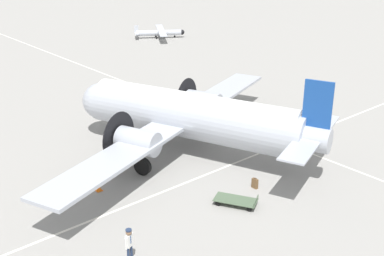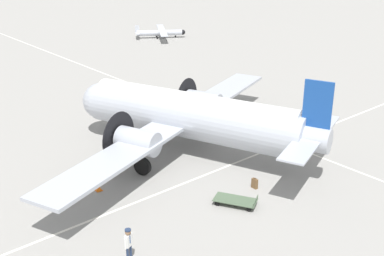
# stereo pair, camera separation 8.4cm
# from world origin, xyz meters

# --- Properties ---
(ground_plane) EXTENTS (300.00, 300.00, 0.00)m
(ground_plane) POSITION_xyz_m (0.00, 0.00, 0.00)
(ground_plane) COLOR gray
(apron_line_eastwest) EXTENTS (120.00, 0.16, 0.01)m
(apron_line_eastwest) POSITION_xyz_m (0.00, -5.95, 0.00)
(apron_line_eastwest) COLOR silver
(apron_line_eastwest) RESTS_ON ground_plane
(apron_line_northsouth) EXTENTS (0.16, 120.00, 0.01)m
(apron_line_northsouth) POSITION_xyz_m (-3.01, 0.00, 0.00)
(apron_line_northsouth) COLOR silver
(apron_line_northsouth) RESTS_ON ground_plane
(airliner_main) EXTENTS (17.66, 24.10, 6.06)m
(airliner_main) POSITION_xyz_m (0.43, 0.17, 2.61)
(airliner_main) COLOR #ADB2BC
(airliner_main) RESTS_ON ground_plane
(crew_foreground) EXTENTS (0.35, 0.53, 1.64)m
(crew_foreground) POSITION_xyz_m (-7.06, 9.62, 1.03)
(crew_foreground) COLOR navy
(crew_foreground) RESTS_ON ground_plane
(suitcase_near_door) EXTENTS (0.38, 0.18, 0.62)m
(suitcase_near_door) POSITION_xyz_m (-6.07, 0.44, 0.29)
(suitcase_near_door) COLOR brown
(suitcase_near_door) RESTS_ON ground_plane
(baggage_cart) EXTENTS (2.50, 2.04, 0.56)m
(baggage_cart) POSITION_xyz_m (-6.69, 2.61, 0.28)
(baggage_cart) COLOR #4C6047
(baggage_cart) RESTS_ON ground_plane
(light_aircraft_distant) EXTENTS (8.71, 7.05, 1.89)m
(light_aircraft_distant) POSITION_xyz_m (33.25, -22.34, 0.80)
(light_aircraft_distant) COLOR #B7BCC6
(light_aircraft_distant) RESTS_ON ground_plane
(traffic_cone) EXTENTS (0.35, 0.35, 0.46)m
(traffic_cone) POSITION_xyz_m (-0.55, 7.41, 0.21)
(traffic_cone) COLOR orange
(traffic_cone) RESTS_ON ground_plane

